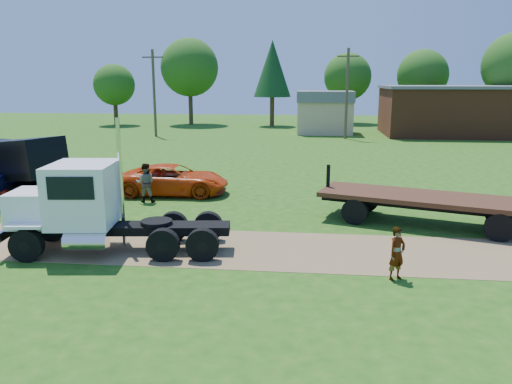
# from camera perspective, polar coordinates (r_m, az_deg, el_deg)

# --- Properties ---
(ground) EXTENTS (140.00, 140.00, 0.00)m
(ground) POSITION_cam_1_polar(r_m,az_deg,el_deg) (18.08, -1.78, -6.48)
(ground) COLOR #1D4E11
(ground) RESTS_ON ground
(dirt_track) EXTENTS (120.00, 4.20, 0.01)m
(dirt_track) POSITION_cam_1_polar(r_m,az_deg,el_deg) (18.08, -1.78, -6.46)
(dirt_track) COLOR olive
(dirt_track) RESTS_ON ground
(white_semi_tractor) EXTENTS (7.85, 3.34, 4.65)m
(white_semi_tractor) POSITION_cam_1_polar(r_m,az_deg,el_deg) (18.40, -18.73, -1.66)
(white_semi_tractor) COLOR black
(white_semi_tractor) RESTS_ON ground
(black_dump_truck) EXTENTS (7.58, 4.95, 3.28)m
(black_dump_truck) POSITION_cam_1_polar(r_m,az_deg,el_deg) (28.39, -26.66, 2.98)
(black_dump_truck) COLOR black
(black_dump_truck) RESTS_ON ground
(orange_pickup) EXTENTS (5.83, 2.89, 1.59)m
(orange_pickup) POSITION_cam_1_polar(r_m,az_deg,el_deg) (26.65, -9.39, 1.41)
(orange_pickup) COLOR #CD3B09
(orange_pickup) RESTS_ON ground
(flatbed_trailer) EXTENTS (9.16, 5.27, 2.25)m
(flatbed_trailer) POSITION_cam_1_polar(r_m,az_deg,el_deg) (21.90, 18.99, -1.13)
(flatbed_trailer) COLOR #3E2513
(flatbed_trailer) RESTS_ON ground
(spectator_a) EXTENTS (0.72, 0.68, 1.64)m
(spectator_a) POSITION_cam_1_polar(r_m,az_deg,el_deg) (15.74, 15.81, -6.78)
(spectator_a) COLOR #999999
(spectator_a) RESTS_ON ground
(spectator_b) EXTENTS (1.04, 0.86, 1.94)m
(spectator_b) POSITION_cam_1_polar(r_m,az_deg,el_deg) (25.20, -12.54, 1.04)
(spectator_b) COLOR #999999
(spectator_b) RESTS_ON ground
(brick_building) EXTENTS (15.40, 10.40, 5.30)m
(brick_building) POSITION_cam_1_polar(r_m,az_deg,el_deg) (59.10, 21.74, 8.66)
(brick_building) COLOR brown
(brick_building) RESTS_ON ground
(tan_shed) EXTENTS (6.20, 5.40, 4.70)m
(tan_shed) POSITION_cam_1_polar(r_m,az_deg,el_deg) (57.04, 7.88, 9.08)
(tan_shed) COLOR tan
(tan_shed) RESTS_ON ground
(utility_poles) EXTENTS (42.20, 0.28, 9.00)m
(utility_poles) POSITION_cam_1_polar(r_m,az_deg,el_deg) (52.05, 10.35, 11.17)
(utility_poles) COLOR #4C422B
(utility_poles) RESTS_ON ground
(tree_row) EXTENTS (56.23, 14.52, 11.45)m
(tree_row) POSITION_cam_1_polar(r_m,az_deg,el_deg) (66.65, 8.64, 13.47)
(tree_row) COLOR #352615
(tree_row) RESTS_ON ground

